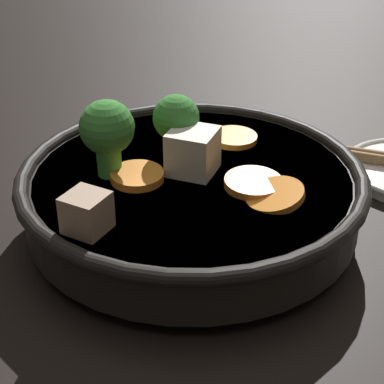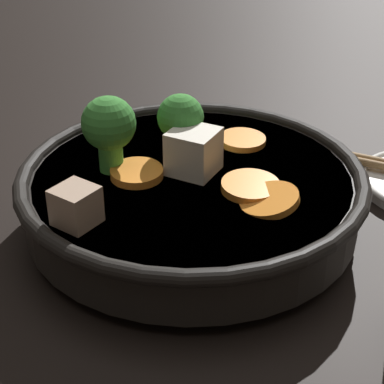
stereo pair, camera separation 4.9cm
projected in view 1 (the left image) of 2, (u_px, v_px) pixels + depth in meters
name	position (u px, v px, depth m)	size (l,w,h in m)	color
ground_plane	(192.00, 228.00, 0.51)	(3.00, 3.00, 0.00)	black
stirfry_bowl	(190.00, 189.00, 0.49)	(0.27, 0.27, 0.11)	black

